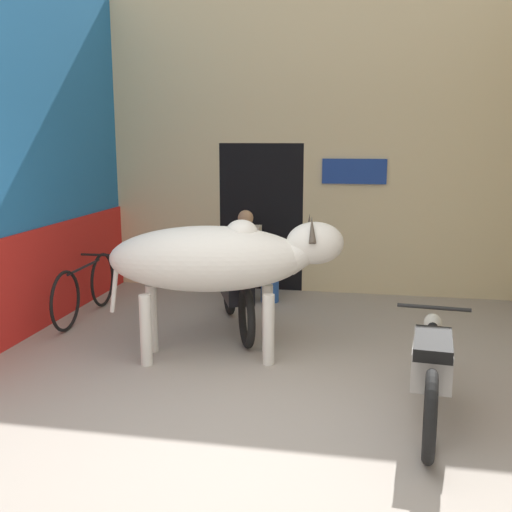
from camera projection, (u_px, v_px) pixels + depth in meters
name	position (u px, v px, depth m)	size (l,w,h in m)	color
ground_plane	(241.00, 438.00, 4.22)	(30.00, 30.00, 0.00)	#9E9389
wall_left_shopfront	(27.00, 153.00, 6.37)	(0.25, 4.20, 3.98)	#236BAD
wall_back_with_doorway	(296.00, 166.00, 8.19)	(5.40, 0.93, 3.98)	beige
cow	(220.00, 259.00, 5.58)	(2.24, 1.01, 1.40)	silver
motorcycle_near	(431.00, 365.00, 4.46)	(0.58, 1.90, 0.74)	black
motorcycle_far	(237.00, 292.00, 6.54)	(0.82, 1.72, 0.75)	black
bicycle	(85.00, 289.00, 6.99)	(0.44, 1.68, 0.69)	black
shopkeeper_seated	(245.00, 254.00, 7.69)	(0.39, 0.33, 1.17)	brown
plastic_stool	(270.00, 285.00, 7.68)	(0.33, 0.33, 0.40)	#2856B2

